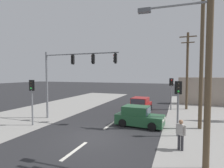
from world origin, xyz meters
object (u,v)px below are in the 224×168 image
at_px(utility_pole_midground_right, 202,53).
at_px(pedestal_signal_far_median, 171,89).
at_px(pedestal_signal_left_kerb, 32,95).
at_px(hatchback_crossing_left, 139,117).
at_px(sedan_oncoming_mid, 140,106).
at_px(utility_pole_foreground_right, 205,46).
at_px(traffic_signal_mast, 69,70).
at_px(pedestal_signal_right_kerb, 178,99).
at_px(pedestrian_at_kerb, 181,133).
at_px(utility_pole_background_right, 187,69).

relative_size(utility_pole_midground_right, pedestal_signal_far_median, 2.95).
bearing_deg(pedestal_signal_left_kerb, hatchback_crossing_left, 20.29).
relative_size(utility_pole_midground_right, sedan_oncoming_mid, 2.43).
xyz_separation_m(utility_pole_midground_right, pedestal_signal_left_kerb, (-12.11, -3.69, -3.07)).
bearing_deg(utility_pole_foreground_right, pedestal_signal_far_median, 97.84).
bearing_deg(traffic_signal_mast, pedestal_signal_far_median, 43.90).
xyz_separation_m(utility_pole_midground_right, hatchback_crossing_left, (-4.35, -0.82, -4.79)).
bearing_deg(pedestal_signal_right_kerb, hatchback_crossing_left, 153.50).
relative_size(utility_pole_foreground_right, sedan_oncoming_mid, 2.21).
bearing_deg(utility_pole_midground_right, utility_pole_foreground_right, -95.02).
bearing_deg(utility_pole_midground_right, pedestal_signal_far_median, 109.32).
bearing_deg(hatchback_crossing_left, utility_pole_foreground_right, -53.88).
bearing_deg(traffic_signal_mast, sedan_oncoming_mid, 46.42).
bearing_deg(traffic_signal_mast, pedestrian_at_kerb, -19.12).
distance_m(utility_pole_midground_right, hatchback_crossing_left, 6.52).
bearing_deg(pedestal_signal_far_median, sedan_oncoming_mid, -140.90).
distance_m(utility_pole_foreground_right, sedan_oncoming_mid, 11.94).
height_order(utility_pole_background_right, pedestal_signal_far_median, utility_pole_background_right).
height_order(pedestal_signal_left_kerb, pedestal_signal_far_median, same).
bearing_deg(hatchback_crossing_left, pedestal_signal_right_kerb, -26.50).
distance_m(pedestal_signal_left_kerb, hatchback_crossing_left, 8.45).
relative_size(utility_pole_foreground_right, traffic_signal_mast, 1.39).
xyz_separation_m(utility_pole_foreground_right, hatchback_crossing_left, (-3.82, 5.23, -4.43)).
bearing_deg(pedestal_signal_right_kerb, sedan_oncoming_mid, 120.89).
bearing_deg(utility_pole_midground_right, hatchback_crossing_left, -169.28).
xyz_separation_m(utility_pole_background_right, pedestal_signal_left_kerb, (-11.50, -11.15, -2.15)).
relative_size(hatchback_crossing_left, pedestrian_at_kerb, 2.29).
relative_size(utility_pole_foreground_right, pedestal_signal_right_kerb, 2.68).
distance_m(utility_pole_midground_right, pedestrian_at_kerb, 6.49).
distance_m(traffic_signal_mast, pedestal_signal_far_median, 11.32).
relative_size(utility_pole_background_right, pedestal_signal_far_median, 2.43).
bearing_deg(pedestal_signal_right_kerb, utility_pole_midground_right, 55.71).
bearing_deg(hatchback_crossing_left, sedan_oncoming_mid, 100.51).
bearing_deg(pedestal_signal_right_kerb, utility_pole_foreground_right, -75.47).
bearing_deg(pedestrian_at_kerb, utility_pole_foreground_right, -63.24).
distance_m(pedestal_signal_left_kerb, sedan_oncoming_mid, 10.44).
xyz_separation_m(utility_pole_midground_right, sedan_oncoming_mid, (-5.24, 3.98, -4.79)).
bearing_deg(pedestal_signal_left_kerb, pedestal_signal_right_kerb, 7.85).
height_order(pedestal_signal_left_kerb, sedan_oncoming_mid, pedestal_signal_left_kerb).
height_order(utility_pole_background_right, hatchback_crossing_left, utility_pole_background_right).
bearing_deg(pedestal_signal_right_kerb, traffic_signal_mast, 174.06).
relative_size(utility_pole_foreground_right, pedestrian_at_kerb, 5.85).
xyz_separation_m(utility_pole_midground_right, pedestrian_at_kerb, (-1.36, -4.42, -4.56)).
height_order(pedestal_signal_far_median, sedan_oncoming_mid, pedestal_signal_far_median).
height_order(pedestal_signal_left_kerb, hatchback_crossing_left, pedestal_signal_left_kerb).
distance_m(utility_pole_midground_right, pedestal_signal_right_kerb, 4.09).
xyz_separation_m(utility_pole_background_right, sedan_oncoming_mid, (-4.63, -3.48, -3.86)).
relative_size(utility_pole_midground_right, pedestrian_at_kerb, 6.43).
relative_size(utility_pole_background_right, pedestal_signal_left_kerb, 2.43).
xyz_separation_m(utility_pole_background_right, pedestrian_at_kerb, (-0.74, -11.87, -3.64)).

